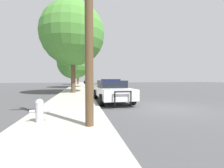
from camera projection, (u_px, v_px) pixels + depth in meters
ground_plane at (168, 108)px, 7.90m from camera, size 110.00×110.00×0.00m
sidewalk_left at (68, 111)px, 6.86m from camera, size 3.00×110.00×0.13m
police_car at (111, 90)px, 10.26m from camera, size 2.12×5.41×1.52m
fire_hydrant at (40, 110)px, 4.86m from camera, size 0.59×0.26×0.75m
utility_pole at (89, 2)px, 4.37m from camera, size 1.40×0.25×7.04m
traffic_light at (81, 67)px, 29.49m from camera, size 3.88×0.35×5.15m
car_background_distant at (87, 81)px, 52.29m from camera, size 2.14×4.67×1.42m
tree_sidewalk_far at (78, 68)px, 38.90m from camera, size 4.48×4.48×6.61m
tree_sidewalk_near at (73, 34)px, 15.08m from camera, size 6.38×6.38×9.13m
tree_sidewalk_mid at (74, 63)px, 26.10m from camera, size 5.71×5.71×7.11m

